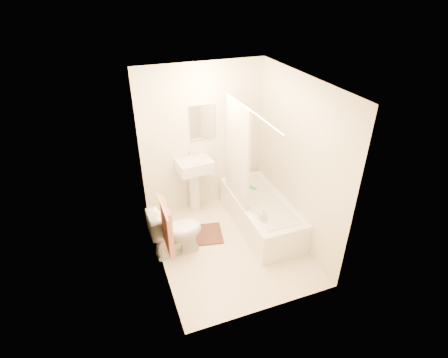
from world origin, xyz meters
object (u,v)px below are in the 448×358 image
object	(u,v)px
toilet	(176,231)
soap_bottle	(263,214)
bath_mat	(200,235)
sink	(195,183)
bathtub	(261,212)

from	to	relation	value
toilet	soap_bottle	bearing A→B (deg)	-107.34
toilet	bath_mat	distance (m)	0.58
bath_mat	sink	bearing A→B (deg)	78.98
sink	soap_bottle	world-z (taller)	sink
bathtub	soap_bottle	bearing A→B (deg)	-114.12
sink	bathtub	size ratio (longest dim) A/B	0.61
bathtub	soap_bottle	size ratio (longest dim) A/B	8.28
sink	bath_mat	bearing A→B (deg)	-105.83
sink	bath_mat	size ratio (longest dim) A/B	1.56
sink	soap_bottle	distance (m)	1.39
toilet	sink	distance (m)	1.07
bathtub	sink	bearing A→B (deg)	137.85
bath_mat	soap_bottle	size ratio (longest dim) A/B	3.26
bath_mat	soap_bottle	world-z (taller)	soap_bottle
toilet	bath_mat	bearing A→B (deg)	-62.92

